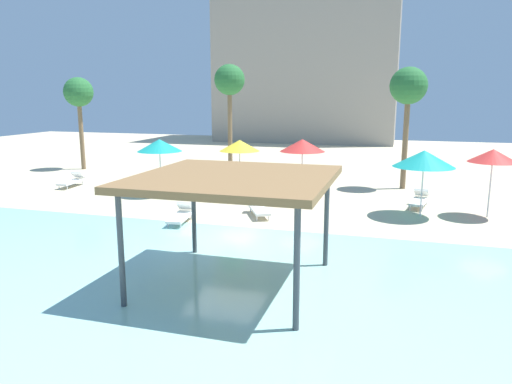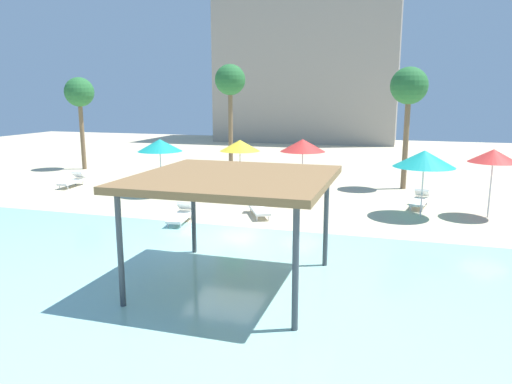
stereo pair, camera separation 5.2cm
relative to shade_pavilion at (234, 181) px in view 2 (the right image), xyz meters
The scene contains 17 objects.
ground_plane 4.99m from the shade_pavilion, 113.56° to the left, with size 80.00×80.00×0.00m, color beige.
lagoon_water 3.52m from the shade_pavilion, 138.89° to the right, with size 44.00×13.50×0.04m, color #99D1C6.
shade_pavilion is the anchor object (origin of this frame).
beach_umbrella_red_0 11.08m from the shade_pavilion, 92.33° to the left, with size 2.13×2.13×2.86m.
beach_umbrella_red_1 12.28m from the shade_pavilion, 52.18° to the left, with size 1.92×1.92×2.79m.
beach_umbrella_teal_2 10.31m from the shade_pavilion, 61.54° to the left, with size 2.45×2.45×2.72m.
beach_umbrella_teal_3 12.37m from the shade_pavilion, 126.36° to the left, with size 2.18×2.18×2.77m.
beach_umbrella_yellow_4 11.60m from the shade_pavilion, 107.87° to the left, with size 1.97×1.97×2.74m.
lounge_chair_0 7.87m from the shade_pavilion, 101.59° to the left, with size 1.40×1.96×0.74m.
lounge_chair_2 12.15m from the shade_pavilion, 99.65° to the left, with size 1.34×1.97×0.74m.
lounge_chair_3 12.17m from the shade_pavilion, 65.63° to the left, with size 0.91×1.97×0.74m.
lounge_chair_4 7.13m from the shade_pavilion, 127.28° to the left, with size 0.87×1.96×0.74m.
lounge_chair_5 16.94m from the shade_pavilion, 140.79° to the left, with size 0.74×1.93×0.74m.
palm_tree_0 18.98m from the shade_pavilion, 109.95° to the left, with size 1.90×1.90×6.76m.
palm_tree_1 23.08m from the shade_pavilion, 135.28° to the left, with size 1.90×1.90×6.02m.
palm_tree_2 15.87m from the shade_pavilion, 74.45° to the left, with size 1.90×1.90×6.30m.
hotel_block_0 42.44m from the shade_pavilion, 98.12° to the left, with size 18.55×9.92×18.47m, color #9E9384.
Camera 2 is at (5.66, -15.13, 4.91)m, focal length 33.97 mm.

